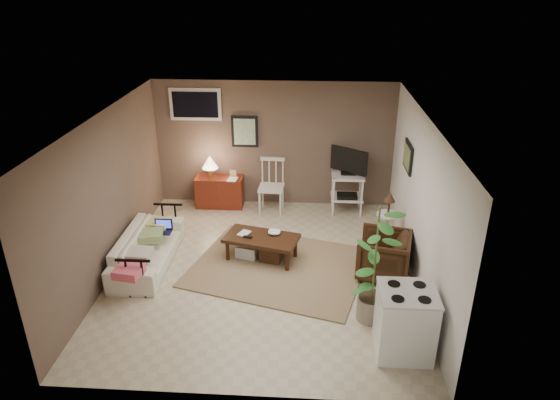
# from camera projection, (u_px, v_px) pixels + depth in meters

# --- Properties ---
(floor) EXTENTS (5.00, 5.00, 0.00)m
(floor) POSITION_uv_depth(u_px,v_px,m) (263.00, 270.00, 7.66)
(floor) COLOR #C1B293
(floor) RESTS_ON ground
(art_back) EXTENTS (0.50, 0.03, 0.60)m
(art_back) POSITION_uv_depth(u_px,v_px,m) (245.00, 132.00, 9.33)
(art_back) COLOR black
(art_right) EXTENTS (0.03, 0.60, 0.45)m
(art_right) POSITION_uv_depth(u_px,v_px,m) (408.00, 157.00, 7.86)
(art_right) COLOR black
(window) EXTENTS (0.96, 0.03, 0.60)m
(window) POSITION_uv_depth(u_px,v_px,m) (195.00, 104.00, 9.18)
(window) COLOR silver
(rug) EXTENTS (3.00, 2.65, 0.02)m
(rug) POSITION_uv_depth(u_px,v_px,m) (278.00, 267.00, 7.72)
(rug) COLOR #87654E
(rug) RESTS_ON floor
(coffee_table) EXTENTS (1.24, 0.85, 0.43)m
(coffee_table) POSITION_uv_depth(u_px,v_px,m) (261.00, 246.00, 7.86)
(coffee_table) COLOR black
(coffee_table) RESTS_ON floor
(sofa) EXTENTS (0.54, 1.84, 0.72)m
(sofa) POSITION_uv_depth(u_px,v_px,m) (147.00, 243.00, 7.69)
(sofa) COLOR white
(sofa) RESTS_ON floor
(sofa_pillows) EXTENTS (0.35, 1.75, 0.12)m
(sofa_pillows) POSITION_uv_depth(u_px,v_px,m) (145.00, 245.00, 7.46)
(sofa_pillows) COLOR beige
(sofa_pillows) RESTS_ON sofa
(sofa_end_rails) EXTENTS (0.49, 1.84, 0.62)m
(sofa_end_rails) POSITION_uv_depth(u_px,v_px,m) (154.00, 246.00, 7.71)
(sofa_end_rails) COLOR black
(sofa_end_rails) RESTS_ON floor
(laptop) EXTENTS (0.28, 0.21, 0.19)m
(laptop) POSITION_uv_depth(u_px,v_px,m) (163.00, 228.00, 7.93)
(laptop) COLOR black
(laptop) RESTS_ON sofa
(red_console) EXTENTS (0.90, 0.40, 1.04)m
(red_console) POSITION_uv_depth(u_px,v_px,m) (219.00, 189.00, 9.62)
(red_console) COLOR maroon
(red_console) RESTS_ON floor
(spindle_chair) EXTENTS (0.48, 0.48, 1.01)m
(spindle_chair) POSITION_uv_depth(u_px,v_px,m) (271.00, 188.00, 9.38)
(spindle_chair) COLOR silver
(spindle_chair) RESTS_ON floor
(tv_stand) EXTENTS (0.65, 0.49, 1.26)m
(tv_stand) POSITION_uv_depth(u_px,v_px,m) (348.00, 179.00, 9.25)
(tv_stand) COLOR silver
(tv_stand) RESTS_ON floor
(side_table) EXTENTS (0.37, 0.37, 0.99)m
(side_table) POSITION_uv_depth(u_px,v_px,m) (388.00, 213.00, 8.08)
(side_table) COLOR silver
(side_table) RESTS_ON floor
(armchair) EXTENTS (0.83, 0.87, 0.76)m
(armchair) POSITION_uv_depth(u_px,v_px,m) (383.00, 253.00, 7.38)
(armchair) COLOR #311A0D
(armchair) RESTS_ON floor
(potted_plant) EXTENTS (0.42, 0.42, 1.66)m
(potted_plant) POSITION_uv_depth(u_px,v_px,m) (375.00, 260.00, 6.23)
(potted_plant) COLOR gray
(potted_plant) RESTS_ON floor
(stove) EXTENTS (0.66, 0.62, 0.87)m
(stove) POSITION_uv_depth(u_px,v_px,m) (405.00, 322.00, 5.85)
(stove) COLOR white
(stove) RESTS_ON floor
(bowl) EXTENTS (0.19, 0.05, 0.19)m
(bowl) POSITION_uv_depth(u_px,v_px,m) (274.00, 229.00, 7.83)
(bowl) COLOR black
(bowl) RESTS_ON coffee_table
(book_table) EXTENTS (0.15, 0.08, 0.21)m
(book_table) POSITION_uv_depth(u_px,v_px,m) (240.00, 227.00, 7.86)
(book_table) COLOR black
(book_table) RESTS_ON coffee_table
(book_console) EXTENTS (0.18, 0.04, 0.24)m
(book_console) POSITION_uv_depth(u_px,v_px,m) (228.00, 174.00, 9.35)
(book_console) COLOR black
(book_console) RESTS_ON red_console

